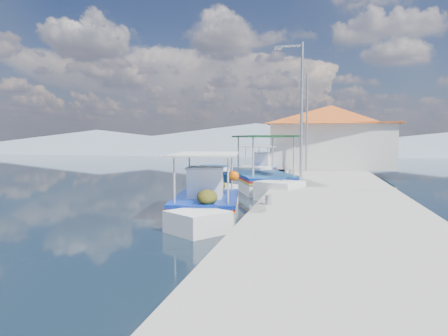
# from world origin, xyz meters

# --- Properties ---
(ground) EXTENTS (160.00, 160.00, 0.00)m
(ground) POSITION_xyz_m (0.00, 0.00, 0.00)
(ground) COLOR black
(ground) RESTS_ON ground
(quay) EXTENTS (5.00, 44.00, 0.50)m
(quay) POSITION_xyz_m (5.90, 6.00, 0.25)
(quay) COLOR gray
(quay) RESTS_ON ground
(bollards) EXTENTS (0.20, 17.20, 0.30)m
(bollards) POSITION_xyz_m (3.80, 5.25, 0.65)
(bollards) COLOR #A5A8AD
(bollards) RESTS_ON quay
(main_caique) EXTENTS (2.74, 6.84, 2.28)m
(main_caique) POSITION_xyz_m (1.75, -2.59, 0.44)
(main_caique) COLOR white
(main_caique) RESTS_ON ground
(caique_green_canopy) EXTENTS (4.17, 7.43, 2.97)m
(caique_green_canopy) POSITION_xyz_m (2.80, 4.29, 0.44)
(caique_green_canopy) COLOR white
(caique_green_canopy) RESTS_ON ground
(caique_blue_hull) EXTENTS (2.80, 6.02, 1.10)m
(caique_blue_hull) POSITION_xyz_m (-0.60, 7.99, 0.30)
(caique_blue_hull) COLOR #184F95
(caique_blue_hull) RESTS_ON ground
(caique_far) EXTENTS (2.55, 6.39, 2.27)m
(caique_far) POSITION_xyz_m (1.72, 12.18, 0.42)
(caique_far) COLOR white
(caique_far) RESTS_ON ground
(harbor_building) EXTENTS (10.49, 10.49, 4.40)m
(harbor_building) POSITION_xyz_m (6.20, 15.00, 2.78)
(harbor_building) COLOR silver
(harbor_building) RESTS_ON quay
(lamp_post_near) EXTENTS (1.21, 0.14, 6.00)m
(lamp_post_near) POSITION_xyz_m (4.51, 2.00, 3.85)
(lamp_post_near) COLOR #A5A8AD
(lamp_post_near) RESTS_ON quay
(lamp_post_far) EXTENTS (1.21, 0.14, 6.00)m
(lamp_post_far) POSITION_xyz_m (4.51, 11.00, 3.85)
(lamp_post_far) COLOR #A5A8AD
(lamp_post_far) RESTS_ON quay
(mountain_ridge) EXTENTS (171.40, 96.00, 5.50)m
(mountain_ridge) POSITION_xyz_m (6.54, 56.00, 2.04)
(mountain_ridge) COLOR slate
(mountain_ridge) RESTS_ON ground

